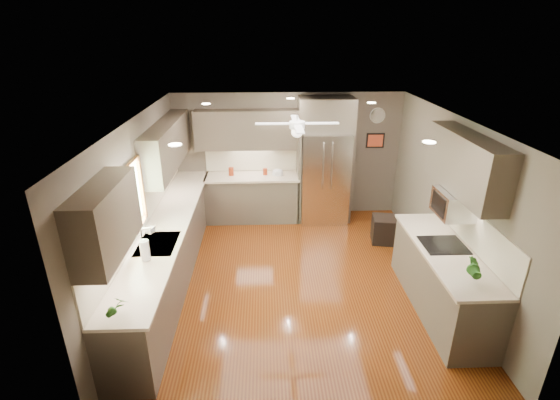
{
  "coord_description": "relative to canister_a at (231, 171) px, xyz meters",
  "views": [
    {
      "loc": [
        -0.46,
        -5.37,
        3.61
      ],
      "look_at": [
        -0.23,
        0.6,
        1.08
      ],
      "focal_mm": 26.0,
      "sensor_mm": 36.0,
      "label": 1
    }
  ],
  "objects": [
    {
      "name": "canister_a",
      "position": [
        0.0,
        0.0,
        0.0
      ],
      "size": [
        0.12,
        0.12,
        0.16
      ],
      "primitive_type": "cylinder",
      "rotation": [
        0.0,
        0.0,
        0.26
      ],
      "color": "maroon",
      "rests_on": "back_run"
    },
    {
      "name": "stool",
      "position": [
        2.83,
        -1.08,
        -0.78
      ],
      "size": [
        0.5,
        0.5,
        0.5
      ],
      "color": "black",
      "rests_on": "ground"
    },
    {
      "name": "refrigerator",
      "position": [
        1.83,
        -0.07,
        0.17
      ],
      "size": [
        1.06,
        0.75,
        2.45
      ],
      "color": "silver",
      "rests_on": "ground"
    },
    {
      "name": "wall_clock",
      "position": [
        2.88,
        0.26,
        1.03
      ],
      "size": [
        0.3,
        0.03,
        0.3
      ],
      "color": "white",
      "rests_on": "wall_back"
    },
    {
      "name": "recessed_lights",
      "position": [
        1.09,
        -1.83,
        1.47
      ],
      "size": [
        2.84,
        3.14,
        0.01
      ],
      "color": "white",
      "rests_on": "ceiling"
    },
    {
      "name": "ceiling",
      "position": [
        1.13,
        -2.23,
        1.48
      ],
      "size": [
        5.0,
        5.0,
        0.0
      ],
      "primitive_type": "plane",
      "rotation": [
        3.14,
        0.0,
        0.0
      ],
      "color": "white",
      "rests_on": "ground"
    },
    {
      "name": "wall_right",
      "position": [
        3.38,
        -2.23,
        0.23
      ],
      "size": [
        0.0,
        5.0,
        5.0
      ],
      "primitive_type": "plane",
      "rotation": [
        1.57,
        0.0,
        -1.57
      ],
      "color": "brown",
      "rests_on": "ground"
    },
    {
      "name": "microwave",
      "position": [
        3.16,
        -2.78,
        0.46
      ],
      "size": [
        0.43,
        0.55,
        0.34
      ],
      "color": "silver",
      "rests_on": "wall_right"
    },
    {
      "name": "left_run",
      "position": [
        -0.82,
        -2.08,
        -0.54
      ],
      "size": [
        0.65,
        4.7,
        1.45
      ],
      "color": "#4E4639",
      "rests_on": "ground"
    },
    {
      "name": "potted_plant_right",
      "position": [
        3.03,
        -3.75,
        0.09
      ],
      "size": [
        0.2,
        0.17,
        0.33
      ],
      "primitive_type": "imported",
      "rotation": [
        0.0,
        0.0,
        -0.15
      ],
      "color": "#255D1A",
      "rests_on": "right_run"
    },
    {
      "name": "window",
      "position": [
        -1.09,
        -2.73,
        0.53
      ],
      "size": [
        0.05,
        1.12,
        0.92
      ],
      "color": "#BFF2B2",
      "rests_on": "wall_left"
    },
    {
      "name": "wall_back",
      "position": [
        1.13,
        0.27,
        0.23
      ],
      "size": [
        4.5,
        0.0,
        4.5
      ],
      "primitive_type": "plane",
      "rotation": [
        1.57,
        0.0,
        0.0
      ],
      "color": "brown",
      "rests_on": "ground"
    },
    {
      "name": "right_run",
      "position": [
        3.06,
        -3.03,
        -0.54
      ],
      "size": [
        0.7,
        2.2,
        1.45
      ],
      "color": "#4E4639",
      "rests_on": "ground"
    },
    {
      "name": "paper_towel",
      "position": [
        -0.84,
        -3.15,
        0.06
      ],
      "size": [
        0.11,
        0.11,
        0.28
      ],
      "color": "white",
      "rests_on": "left_run"
    },
    {
      "name": "potted_plant_left",
      "position": [
        -0.81,
        -4.26,
        0.07
      ],
      "size": [
        0.18,
        0.14,
        0.29
      ],
      "primitive_type": "imported",
      "rotation": [
        0.0,
        0.0,
        -0.27
      ],
      "color": "#255D1A",
      "rests_on": "left_run"
    },
    {
      "name": "framed_print",
      "position": [
        2.88,
        0.25,
        0.53
      ],
      "size": [
        0.36,
        0.03,
        0.3
      ],
      "color": "black",
      "rests_on": "wall_back"
    },
    {
      "name": "uppers",
      "position": [
        0.39,
        -1.52,
        0.85
      ],
      "size": [
        4.5,
        4.7,
        0.95
      ],
      "color": "#4E4639",
      "rests_on": "wall_left"
    },
    {
      "name": "bowl",
      "position": [
        0.92,
        -0.06,
        -0.05
      ],
      "size": [
        0.22,
        0.22,
        0.05
      ],
      "primitive_type": "imported",
      "rotation": [
        0.0,
        0.0,
        0.0
      ],
      "color": "tan",
      "rests_on": "back_run"
    },
    {
      "name": "ceiling_fan",
      "position": [
        1.13,
        -1.93,
        1.31
      ],
      "size": [
        1.18,
        1.18,
        0.32
      ],
      "color": "white",
      "rests_on": "ceiling"
    },
    {
      "name": "back_run",
      "position": [
        0.41,
        -0.02,
        -0.54
      ],
      "size": [
        1.85,
        0.65,
        1.45
      ],
      "color": "#4E4639",
      "rests_on": "ground"
    },
    {
      "name": "wall_left",
      "position": [
        -1.12,
        -2.23,
        0.23
      ],
      "size": [
        0.0,
        5.0,
        5.0
      ],
      "primitive_type": "plane",
      "rotation": [
        1.57,
        0.0,
        1.57
      ],
      "color": "brown",
      "rests_on": "ground"
    },
    {
      "name": "floor",
      "position": [
        1.13,
        -2.23,
        -1.02
      ],
      "size": [
        5.0,
        5.0,
        0.0
      ],
      "primitive_type": "plane",
      "color": "#4A1D09",
      "rests_on": "ground"
    },
    {
      "name": "soap_bottle",
      "position": [
        -0.94,
        -2.47,
        0.01
      ],
      "size": [
        0.1,
        0.1,
        0.17
      ],
      "primitive_type": "imported",
      "rotation": [
        0.0,
        0.0,
        -0.35
      ],
      "color": "white",
      "rests_on": "left_run"
    },
    {
      "name": "sink",
      "position": [
        -0.8,
        -2.73,
        -0.11
      ],
      "size": [
        0.5,
        0.7,
        0.32
      ],
      "color": "silver",
      "rests_on": "left_run"
    },
    {
      "name": "wall_front",
      "position": [
        1.13,
        -4.73,
        0.23
      ],
      "size": [
        4.5,
        0.0,
        4.5
      ],
      "primitive_type": "plane",
      "rotation": [
        -1.57,
        0.0,
        0.0
      ],
      "color": "brown",
      "rests_on": "ground"
    },
    {
      "name": "canister_d",
      "position": [
        0.67,
        0.01,
        -0.02
      ],
      "size": [
        0.1,
        0.1,
        0.13
      ],
      "primitive_type": "cylinder",
      "rotation": [
        0.0,
        0.0,
        -0.23
      ],
      "color": "maroon",
      "rests_on": "back_run"
    }
  ]
}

